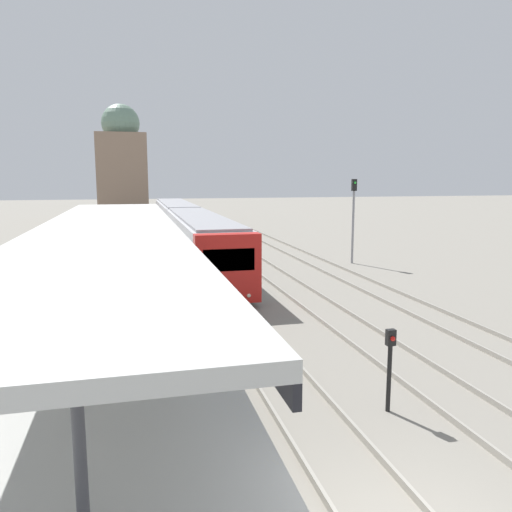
# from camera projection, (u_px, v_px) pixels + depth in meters

# --- Properties ---
(platform_canopy) EXTENTS (4.00, 24.30, 2.85)m
(platform_canopy) POSITION_uv_depth(u_px,v_px,m) (110.00, 229.00, 15.14)
(platform_canopy) COLOR beige
(platform_canopy) RESTS_ON station_platform
(person_on_platform) EXTENTS (0.40, 0.40, 1.66)m
(person_on_platform) POSITION_uv_depth(u_px,v_px,m) (181.00, 275.00, 17.06)
(person_on_platform) COLOR #2D2D33
(person_on_platform) RESTS_ON station_platform
(train_near) EXTENTS (2.62, 31.63, 3.12)m
(train_near) POSITION_uv_depth(u_px,v_px,m) (186.00, 228.00, 34.44)
(train_near) COLOR red
(train_near) RESTS_ON ground_plane
(signal_post_near) EXTENTS (0.20, 0.22, 1.89)m
(signal_post_near) POSITION_uv_depth(u_px,v_px,m) (390.00, 361.00, 10.97)
(signal_post_near) COLOR black
(signal_post_near) RESTS_ON ground_plane
(signal_mast_far) EXTENTS (0.28, 0.29, 5.08)m
(signal_mast_far) POSITION_uv_depth(u_px,v_px,m) (353.00, 211.00, 29.91)
(signal_mast_far) COLOR gray
(signal_mast_far) RESTS_ON ground_plane
(distant_domed_building) EXTENTS (5.60, 5.60, 13.50)m
(distant_domed_building) POSITION_uv_depth(u_px,v_px,m) (122.00, 167.00, 57.99)
(distant_domed_building) COLOR #89705B
(distant_domed_building) RESTS_ON ground_plane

